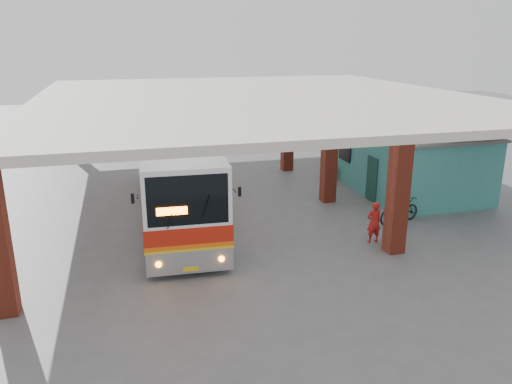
{
  "coord_description": "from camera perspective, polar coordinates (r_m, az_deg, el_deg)",
  "views": [
    {
      "loc": [
        -6.06,
        -17.62,
        7.32
      ],
      "look_at": [
        -1.29,
        0.0,
        1.68
      ],
      "focal_mm": 35.0,
      "sensor_mm": 36.0,
      "label": 1
    }
  ],
  "objects": [
    {
      "name": "ground",
      "position": [
        20.02,
        3.57,
        -4.31
      ],
      "size": [
        90.0,
        90.0,
        0.0
      ],
      "primitive_type": "plane",
      "color": "#515154",
      "rests_on": "ground"
    },
    {
      "name": "red_chair",
      "position": [
        27.16,
        8.6,
        2.18
      ],
      "size": [
        0.54,
        0.54,
        0.83
      ],
      "rotation": [
        0.0,
        0.0,
        -0.26
      ],
      "color": "red",
      "rests_on": "ground"
    },
    {
      "name": "pedestrian",
      "position": [
        19.03,
        13.33,
        -3.38
      ],
      "size": [
        0.59,
        0.4,
        1.58
      ],
      "primitive_type": "imported",
      "rotation": [
        0.0,
        0.0,
        3.18
      ],
      "color": "#B31B16",
      "rests_on": "ground"
    },
    {
      "name": "canopy_roof",
      "position": [
        25.15,
        0.06,
        10.74
      ],
      "size": [
        21.0,
        23.0,
        0.3
      ],
      "primitive_type": "cube",
      "color": "beige",
      "rests_on": "brick_columns"
    },
    {
      "name": "shop_building",
      "position": [
        26.16,
        16.54,
        3.75
      ],
      "size": [
        5.2,
        8.2,
        3.11
      ],
      "color": "#2D7069",
      "rests_on": "ground"
    },
    {
      "name": "brick_columns",
      "position": [
        24.38,
        3.11,
        4.97
      ],
      "size": [
        20.1,
        21.6,
        4.35
      ],
      "color": "maroon",
      "rests_on": "ground"
    },
    {
      "name": "motorcycle",
      "position": [
        21.36,
        16.05,
        -2.02
      ],
      "size": [
        2.18,
        1.23,
        1.09
      ],
      "primitive_type": "imported",
      "rotation": [
        0.0,
        0.0,
        1.83
      ],
      "color": "black",
      "rests_on": "ground"
    },
    {
      "name": "coach_bus",
      "position": [
        21.6,
        -9.15,
        2.44
      ],
      "size": [
        3.43,
        13.3,
        3.84
      ],
      "rotation": [
        0.0,
        0.0,
        -0.05
      ],
      "color": "silver",
      "rests_on": "ground"
    }
  ]
}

